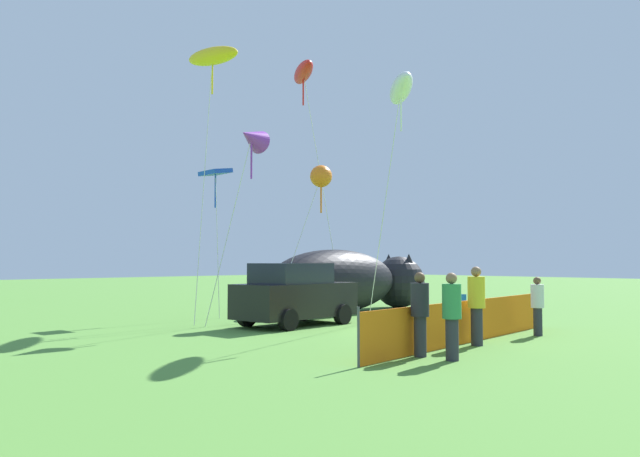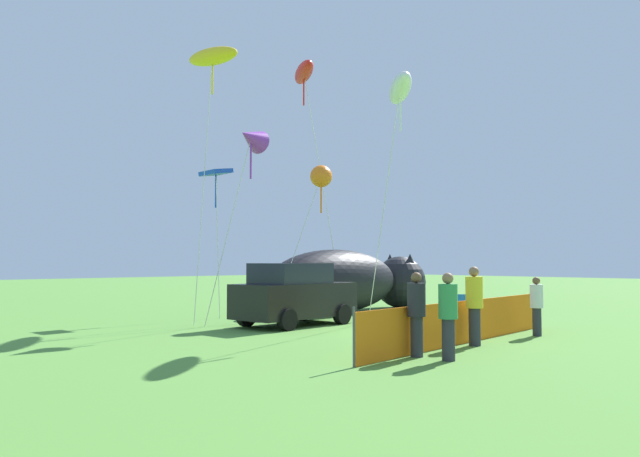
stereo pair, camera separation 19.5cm
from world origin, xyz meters
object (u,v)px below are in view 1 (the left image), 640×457
(parked_car, at_px, (295,295))
(folding_chair, at_px, (459,306))
(spectator_in_yellow_shirt, at_px, (537,304))
(kite_yellow_hero, at_px, (212,57))
(spectator_in_black_shirt, at_px, (420,311))
(spectator_in_blue_shirt, at_px, (476,302))
(kite_white_ghost, at_px, (401,89))
(spectator_in_red_shirt, at_px, (452,312))
(kite_orange_flower, at_px, (321,177))
(inflatable_cat, at_px, (348,283))
(kite_red_lizard, at_px, (303,73))
(kite_blue_box, at_px, (216,174))
(kite_purple_delta, at_px, (251,138))

(parked_car, height_order, folding_chair, parked_car)
(spectator_in_yellow_shirt, relative_size, kite_yellow_hero, 0.17)
(parked_car, height_order, spectator_in_yellow_shirt, parked_car)
(parked_car, bearing_deg, spectator_in_black_shirt, -113.98)
(spectator_in_blue_shirt, bearing_deg, kite_white_ghost, 65.22)
(spectator_in_red_shirt, height_order, kite_orange_flower, kite_orange_flower)
(spectator_in_blue_shirt, bearing_deg, spectator_in_black_shirt, -177.59)
(inflatable_cat, relative_size, spectator_in_yellow_shirt, 5.21)
(kite_red_lizard, bearing_deg, spectator_in_black_shirt, -119.74)
(kite_orange_flower, bearing_deg, folding_chair, -55.95)
(kite_orange_flower, bearing_deg, spectator_in_blue_shirt, -105.82)
(spectator_in_blue_shirt, height_order, kite_blue_box, kite_blue_box)
(inflatable_cat, xyz_separation_m, kite_white_ghost, (-3.30, -5.29, 6.10))
(inflatable_cat, distance_m, spectator_in_red_shirt, 12.11)
(spectator_in_blue_shirt, relative_size, kite_blue_box, 0.35)
(inflatable_cat, xyz_separation_m, kite_blue_box, (-5.06, 1.88, 4.04))
(spectator_in_red_shirt, relative_size, kite_blue_box, 0.33)
(parked_car, height_order, kite_orange_flower, kite_orange_flower)
(spectator_in_blue_shirt, bearing_deg, spectator_in_red_shirt, -159.75)
(inflatable_cat, distance_m, spectator_in_black_shirt, 11.55)
(kite_orange_flower, relative_size, kite_purple_delta, 0.85)
(folding_chair, xyz_separation_m, inflatable_cat, (0.16, 5.21, 0.62))
(spectator_in_black_shirt, height_order, spectator_in_red_shirt, same)
(spectator_in_yellow_shirt, bearing_deg, parked_car, 113.96)
(folding_chair, bearing_deg, kite_white_ghost, 153.37)
(folding_chair, distance_m, kite_purple_delta, 8.79)
(spectator_in_yellow_shirt, distance_m, spectator_in_blue_shirt, 2.91)
(kite_white_ghost, bearing_deg, kite_blue_box, 103.80)
(kite_blue_box, xyz_separation_m, kite_purple_delta, (-1.10, -3.52, 0.68))
(parked_car, xyz_separation_m, kite_orange_flower, (2.16, 1.02, 4.03))
(parked_car, distance_m, kite_yellow_hero, 8.54)
(spectator_in_blue_shirt, bearing_deg, folding_chair, 37.15)
(inflatable_cat, distance_m, kite_blue_box, 6.75)
(folding_chair, bearing_deg, kite_yellow_hero, 108.71)
(spectator_in_yellow_shirt, bearing_deg, spectator_in_black_shirt, -180.00)
(parked_car, xyz_separation_m, spectator_in_blue_shirt, (0.03, -6.50, 0.07))
(kite_orange_flower, height_order, kite_yellow_hero, kite_yellow_hero)
(parked_car, relative_size, spectator_in_blue_shirt, 2.19)
(spectator_in_red_shirt, relative_size, kite_white_ghost, 0.23)
(parked_car, distance_m, kite_orange_flower, 4.68)
(kite_red_lizard, height_order, kite_purple_delta, kite_red_lizard)
(spectator_in_blue_shirt, bearing_deg, kite_red_lizard, 71.97)
(spectator_in_yellow_shirt, xyz_separation_m, spectator_in_black_shirt, (-5.29, -0.00, 0.11))
(spectator_in_blue_shirt, height_order, kite_purple_delta, kite_purple_delta)
(parked_car, relative_size, kite_orange_flower, 0.76)
(parked_car, height_order, spectator_in_blue_shirt, parked_car)
(parked_car, distance_m, spectator_in_black_shirt, 7.00)
(kite_blue_box, bearing_deg, spectator_in_yellow_shirt, -74.34)
(kite_orange_flower, bearing_deg, kite_yellow_hero, 152.38)
(kite_blue_box, bearing_deg, kite_white_ghost, -76.20)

